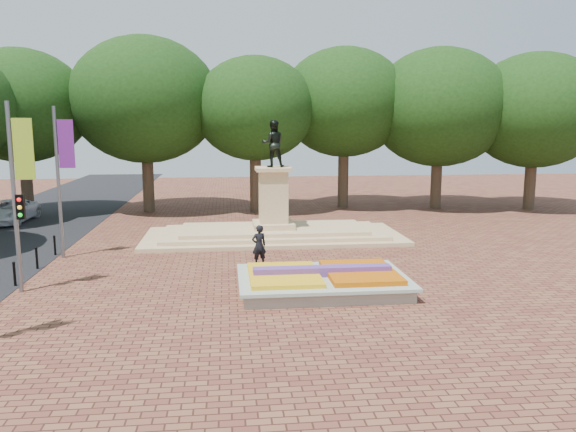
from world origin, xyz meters
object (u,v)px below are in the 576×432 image
object	(u,v)px
van	(9,211)
pedestrian	(259,246)
flower_bed	(323,280)
monument	(273,222)

from	to	relation	value
van	pedestrian	xyz separation A→B (m)	(15.15, -12.83, 0.20)
flower_bed	pedestrian	distance (m)	4.54
flower_bed	van	size ratio (longest dim) A/B	1.22
flower_bed	van	bearing A→B (deg)	135.91
monument	pedestrian	distance (m)	6.16
flower_bed	van	world-z (taller)	van
pedestrian	van	bearing A→B (deg)	-58.68
flower_bed	pedestrian	world-z (taller)	pedestrian
flower_bed	monument	size ratio (longest dim) A/B	0.45
pedestrian	flower_bed	bearing A→B (deg)	100.46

